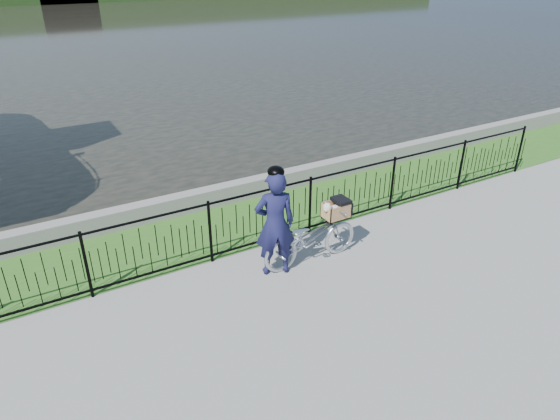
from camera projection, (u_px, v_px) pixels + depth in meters
ground at (312, 292)px, 7.83m from camera, size 120.00×120.00×0.00m
grass_strip at (239, 223)px, 9.83m from camera, size 60.00×2.00×0.01m
water at (40, 35)px, 33.25m from camera, size 120.00×120.00×0.00m
quay_wall at (218, 195)px, 10.51m from camera, size 60.00×0.30×0.40m
fence at (263, 218)px, 8.80m from camera, size 14.00×0.06×1.15m
bicycle_rig at (312, 237)px, 8.40m from camera, size 1.79×0.62×1.08m
cyclist at (275, 223)px, 7.92m from camera, size 0.75×0.60×1.87m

